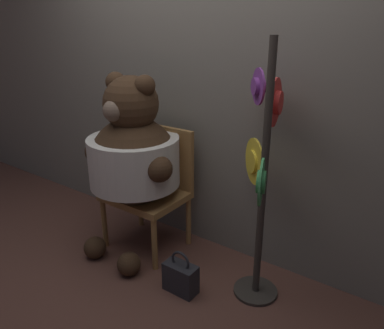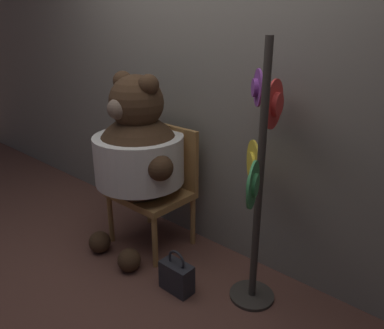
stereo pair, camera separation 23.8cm
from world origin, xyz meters
The scene contains 6 objects.
ground_plane centered at (0.00, 0.00, 0.00)m, with size 14.00×14.00×0.00m, color brown.
wall_back centered at (0.00, 0.56, 1.31)m, with size 8.00×0.10×2.63m.
chair centered at (-0.27, 0.26, 0.50)m, with size 0.56×0.46×0.91m.
teddy_bear centered at (-0.30, 0.11, 0.76)m, with size 0.77×0.69×1.32m.
hat_display_rack centered at (0.64, 0.21, 0.83)m, with size 0.37×0.57×1.57m.
handbag_on_ground centered at (0.27, -0.10, 0.11)m, with size 0.22×0.11×0.30m.
Camera 1 is at (1.48, -1.67, 1.63)m, focal length 35.00 mm.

